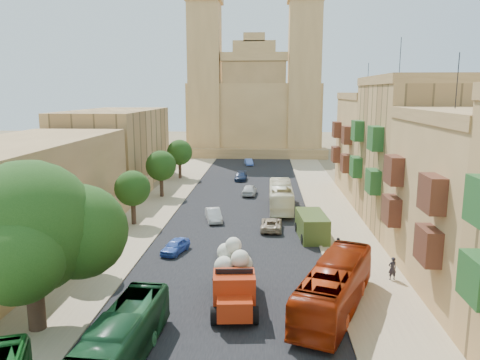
# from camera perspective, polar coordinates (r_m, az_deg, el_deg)

# --- Properties ---
(road_surface) EXTENTS (14.00, 140.00, 0.01)m
(road_surface) POSITION_cam_1_polar(r_m,az_deg,el_deg) (49.91, 0.26, -3.66)
(road_surface) COLOR black
(road_surface) RESTS_ON ground
(sidewalk_east) EXTENTS (5.00, 140.00, 0.01)m
(sidewalk_east) POSITION_cam_1_polar(r_m,az_deg,el_deg) (50.33, 11.15, -3.75)
(sidewalk_east) COLOR tan
(sidewalk_east) RESTS_ON ground
(sidewalk_west) EXTENTS (5.00, 140.00, 0.01)m
(sidewalk_west) POSITION_cam_1_polar(r_m,az_deg,el_deg) (51.28, -10.42, -3.45)
(sidewalk_west) COLOR tan
(sidewalk_west) RESTS_ON ground
(kerb_east) EXTENTS (0.25, 140.00, 0.12)m
(kerb_east) POSITION_cam_1_polar(r_m,az_deg,el_deg) (50.03, 8.31, -3.68)
(kerb_east) COLOR tan
(kerb_east) RESTS_ON ground
(kerb_west) EXTENTS (0.25, 140.00, 0.12)m
(kerb_west) POSITION_cam_1_polar(r_m,az_deg,el_deg) (50.74, -7.67, -3.46)
(kerb_west) COLOR tan
(kerb_west) RESTS_ON ground
(townhouse_b) EXTENTS (9.00, 14.00, 14.90)m
(townhouse_b) POSITION_cam_1_polar(r_m,az_deg,el_deg) (32.90, 27.26, -2.29)
(townhouse_b) COLOR tan
(townhouse_b) RESTS_ON ground
(townhouse_c) EXTENTS (9.00, 14.00, 17.40)m
(townhouse_c) POSITION_cam_1_polar(r_m,az_deg,el_deg) (45.64, 20.38, 3.14)
(townhouse_c) COLOR tan
(townhouse_c) RESTS_ON ground
(townhouse_d) EXTENTS (9.00, 14.00, 15.90)m
(townhouse_d) POSITION_cam_1_polar(r_m,az_deg,el_deg) (59.16, 16.41, 4.22)
(townhouse_d) COLOR tan
(townhouse_d) RESTS_ON ground
(west_wall) EXTENTS (1.00, 40.00, 1.80)m
(west_wall) POSITION_cam_1_polar(r_m,az_deg,el_deg) (42.71, -17.55, -5.40)
(west_wall) COLOR tan
(west_wall) RESTS_ON ground
(west_building_low) EXTENTS (10.00, 28.00, 8.40)m
(west_building_low) POSITION_cam_1_polar(r_m,az_deg,el_deg) (42.50, -25.71, -1.47)
(west_building_low) COLOR #9D7544
(west_building_low) RESTS_ON ground
(west_building_mid) EXTENTS (10.00, 22.00, 10.00)m
(west_building_mid) POSITION_cam_1_polar(r_m,az_deg,el_deg) (66.01, -14.90, 3.91)
(west_building_mid) COLOR tan
(west_building_mid) RESTS_ON ground
(church) EXTENTS (28.00, 22.50, 36.30)m
(church) POSITION_cam_1_polar(r_m,az_deg,el_deg) (96.98, 1.81, 8.98)
(church) COLOR tan
(church) RESTS_ON ground
(ficus_tree) EXTENTS (9.05, 8.32, 9.05)m
(ficus_tree) POSITION_cam_1_polar(r_m,az_deg,el_deg) (26.26, -24.10, -5.77)
(ficus_tree) COLOR #37251B
(ficus_tree) RESTS_ON ground
(street_tree_a) EXTENTS (3.60, 3.60, 5.54)m
(street_tree_a) POSITION_cam_1_polar(r_m,az_deg,el_deg) (33.91, -18.62, -4.68)
(street_tree_a) COLOR #37251B
(street_tree_a) RESTS_ON ground
(street_tree_b) EXTENTS (3.35, 3.35, 5.16)m
(street_tree_b) POSITION_cam_1_polar(r_m,az_deg,el_deg) (45.00, -12.97, -1.02)
(street_tree_b) COLOR #37251B
(street_tree_b) RESTS_ON ground
(street_tree_c) EXTENTS (3.62, 3.62, 5.57)m
(street_tree_c) POSITION_cam_1_polar(r_m,az_deg,el_deg) (56.39, -9.61, 1.72)
(street_tree_c) COLOR #37251B
(street_tree_c) RESTS_ON ground
(street_tree_d) EXTENTS (3.68, 3.68, 5.65)m
(street_tree_d) POSITION_cam_1_polar(r_m,az_deg,el_deg) (68.01, -7.38, 3.34)
(street_tree_d) COLOR #37251B
(street_tree_d) RESTS_ON ground
(red_truck) EXTENTS (3.08, 6.69, 3.80)m
(red_truck) POSITION_cam_1_polar(r_m,az_deg,el_deg) (27.99, -0.77, -11.78)
(red_truck) COLOR #AB290D
(red_truck) RESTS_ON ground
(olive_pickup) EXTENTS (2.66, 5.25, 2.10)m
(olive_pickup) POSITION_cam_1_polar(r_m,az_deg,el_deg) (40.84, 8.76, -5.57)
(olive_pickup) COLOR #3D4F1D
(olive_pickup) RESTS_ON ground
(bus_green_north) EXTENTS (2.67, 8.95, 2.46)m
(bus_green_north) POSITION_cam_1_polar(r_m,az_deg,el_deg) (23.21, -14.27, -18.33)
(bus_green_north) COLOR #1D512C
(bus_green_north) RESTS_ON ground
(bus_red_east) EXTENTS (6.01, 10.56, 2.89)m
(bus_red_east) POSITION_cam_1_polar(r_m,az_deg,el_deg) (27.82, 11.47, -12.65)
(bus_red_east) COLOR maroon
(bus_red_east) RESTS_ON ground
(bus_cream_east) EXTENTS (2.36, 10.05, 2.80)m
(bus_cream_east) POSITION_cam_1_polar(r_m,az_deg,el_deg) (50.15, 5.00, -1.99)
(bus_cream_east) COLOR #FFF4CE
(bus_cream_east) RESTS_ON ground
(car_blue_a) EXTENTS (2.14, 3.46, 1.10)m
(car_blue_a) POSITION_cam_1_polar(r_m,az_deg,el_deg) (37.12, -7.89, -7.99)
(car_blue_a) COLOR blue
(car_blue_a) RESTS_ON ground
(car_white_a) EXTENTS (2.13, 3.91, 1.22)m
(car_white_a) POSITION_cam_1_polar(r_m,az_deg,el_deg) (45.59, -3.25, -4.28)
(car_white_a) COLOR silver
(car_white_a) RESTS_ON ground
(car_cream) EXTENTS (1.97, 4.06, 1.11)m
(car_cream) POSITION_cam_1_polar(r_m,az_deg,el_deg) (42.74, 3.83, -5.38)
(car_cream) COLOR tan
(car_cream) RESTS_ON ground
(car_dkblue) EXTENTS (1.68, 3.93, 1.13)m
(car_dkblue) POSITION_cam_1_polar(r_m,az_deg,el_deg) (66.44, 0.10, 0.45)
(car_dkblue) COLOR #152342
(car_dkblue) RESTS_ON ground
(car_white_b) EXTENTS (1.87, 4.01, 1.33)m
(car_white_b) POSITION_cam_1_polar(r_m,az_deg,el_deg) (56.86, 1.16, -1.20)
(car_white_b) COLOR silver
(car_white_b) RESTS_ON ground
(car_blue_b) EXTENTS (1.73, 3.48, 1.10)m
(car_blue_b) POSITION_cam_1_polar(r_m,az_deg,el_deg) (80.19, 1.08, 2.20)
(car_blue_b) COLOR #5776CC
(car_blue_b) RESTS_ON ground
(pedestrian_a) EXTENTS (0.66, 0.52, 1.59)m
(pedestrian_a) POSITION_cam_1_polar(r_m,az_deg,el_deg) (33.27, 18.08, -10.22)
(pedestrian_a) COLOR #232028
(pedestrian_a) RESTS_ON ground
(pedestrian_c) EXTENTS (0.70, 1.00, 1.57)m
(pedestrian_c) POSITION_cam_1_polar(r_m,az_deg,el_deg) (36.51, 11.86, -8.05)
(pedestrian_c) COLOR #2D2C31
(pedestrian_c) RESTS_ON ground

